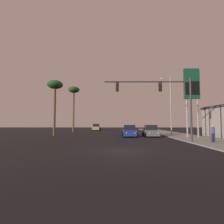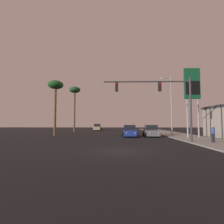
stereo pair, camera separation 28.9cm
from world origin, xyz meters
name	(u,v)px [view 1 (the left image)]	position (x,y,z in m)	size (l,w,h in m)	color
ground_plane	(121,151)	(0.00, 0.00, 0.00)	(120.00, 120.00, 0.00)	black
sidewalk_right	(191,138)	(9.50, 10.00, 0.06)	(5.00, 60.00, 0.12)	gray
car_blue	(129,131)	(1.76, 12.66, 0.76)	(2.04, 4.34, 1.68)	navy
car_grey	(151,131)	(4.88, 12.77, 0.76)	(2.04, 4.34, 1.68)	slate
car_tan	(96,127)	(-5.01, 32.79, 0.76)	(2.04, 4.32, 1.68)	tan
traffic_light_mast	(165,95)	(4.67, 4.91, 4.81)	(8.91, 0.36, 6.50)	#38383D
street_lamp	(170,103)	(8.29, 14.34, 5.12)	(1.74, 0.24, 9.00)	#99999E
gas_station_sign	(192,88)	(9.72, 9.92, 6.62)	(2.00, 0.42, 9.00)	#99999E
pedestrian_on_sidewalk	(213,133)	(9.15, 4.34, 1.03)	(0.34, 0.32, 1.67)	#23232D
palm_tree_near	(55,88)	(-9.66, 14.00, 7.46)	(2.40, 2.40, 8.60)	brown
palm_tree_mid	(74,93)	(-9.00, 24.00, 8.42)	(2.40, 2.40, 9.69)	brown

